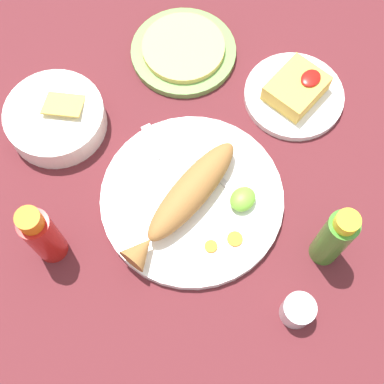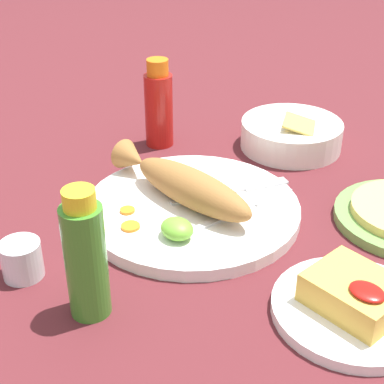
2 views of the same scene
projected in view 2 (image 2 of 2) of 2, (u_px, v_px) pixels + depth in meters
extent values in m
plane|color=#561E23|center=(192.00, 215.00, 0.84)|extent=(4.00, 4.00, 0.00)
cylinder|color=white|center=(192.00, 209.00, 0.84)|extent=(0.31, 0.31, 0.02)
ellipsoid|color=#996633|center=(192.00, 188.00, 0.82)|extent=(0.22, 0.07, 0.05)
cone|color=#996633|center=(133.00, 158.00, 0.90)|extent=(0.05, 0.05, 0.05)
cube|color=silver|center=(208.00, 196.00, 0.85)|extent=(0.05, 0.11, 0.00)
cube|color=silver|center=(265.00, 184.00, 0.88)|extent=(0.04, 0.07, 0.00)
cube|color=silver|center=(223.00, 217.00, 0.80)|extent=(0.02, 0.12, 0.00)
cube|color=silver|center=(271.00, 196.00, 0.85)|extent=(0.02, 0.07, 0.00)
cylinder|color=orange|center=(127.00, 210.00, 0.82)|extent=(0.02, 0.02, 0.00)
cylinder|color=orange|center=(130.00, 226.00, 0.78)|extent=(0.03, 0.03, 0.00)
ellipsoid|color=#6BB233|center=(177.00, 229.00, 0.76)|extent=(0.05, 0.04, 0.03)
cylinder|color=#B21914|center=(159.00, 110.00, 1.02)|extent=(0.05, 0.05, 0.13)
cylinder|color=orange|center=(158.00, 67.00, 0.98)|extent=(0.04, 0.04, 0.03)
cylinder|color=#3D8428|center=(86.00, 262.00, 0.64)|extent=(0.05, 0.05, 0.14)
cylinder|color=yellow|center=(79.00, 199.00, 0.60)|extent=(0.03, 0.03, 0.02)
cylinder|color=silver|center=(22.00, 260.00, 0.71)|extent=(0.05, 0.05, 0.05)
cylinder|color=white|center=(23.00, 268.00, 0.72)|extent=(0.04, 0.04, 0.02)
cylinder|color=white|center=(352.00, 310.00, 0.66)|extent=(0.18, 0.18, 0.01)
cube|color=gold|center=(355.00, 293.00, 0.65)|extent=(0.10, 0.08, 0.04)
ellipsoid|color=#AD140F|center=(367.00, 291.00, 0.62)|extent=(0.04, 0.03, 0.01)
cylinder|color=white|center=(291.00, 135.00, 1.02)|extent=(0.17, 0.17, 0.05)
cylinder|color=olive|center=(292.00, 127.00, 1.01)|extent=(0.15, 0.15, 0.02)
cube|color=gold|center=(307.00, 126.00, 0.99)|extent=(0.10, 0.10, 0.02)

